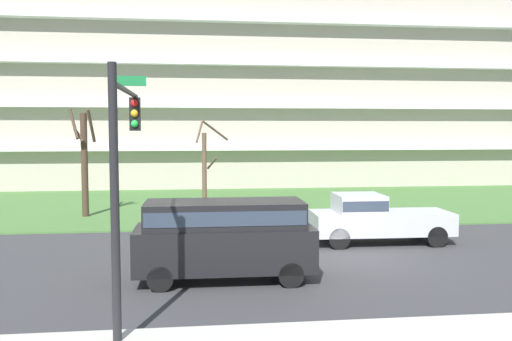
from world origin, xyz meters
The scene contains 8 objects.
ground centered at (0.00, 0.00, 0.00)m, with size 160.00×160.00×0.00m, color #38383A.
grass_lawn_strip centered at (0.00, 14.00, 0.04)m, with size 80.00×16.00×0.08m, color #477238.
apartment_building centered at (0.00, 28.07, 7.72)m, with size 42.36×13.10×15.45m.
tree_far_left centered at (-10.86, 10.11, 2.92)m, with size 1.31×1.16×5.50m.
tree_left centered at (-4.79, 10.41, 2.46)m, with size 1.73×1.94×5.00m.
pickup_silver_near_left centered at (1.63, 2.50, 1.02)m, with size 5.44×2.11×1.95m.
van_black_center_left centered at (-4.51, -2.00, 1.40)m, with size 5.22×2.05×2.36m.
traffic_signal_mast centered at (-6.97, -5.08, 3.92)m, with size 0.90×4.43×5.76m.
Camera 1 is at (-5.40, -17.40, 4.42)m, focal length 37.33 mm.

